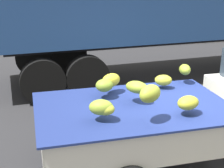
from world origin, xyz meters
The scene contains 2 objects.
ground centered at (0.00, 0.00, 0.00)m, with size 220.00×220.00×0.00m, color #28282B.
curb_strip centered at (0.00, 8.68, 0.08)m, with size 80.00×0.80×0.16m, color gray.
Camera 1 is at (-2.41, -4.49, 3.00)m, focal length 53.06 mm.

